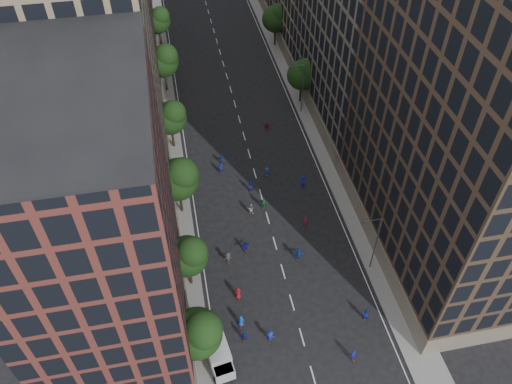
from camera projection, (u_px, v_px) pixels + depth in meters
ground at (245, 138)px, 79.44m from camera, size 240.00×240.00×0.00m
sidewalk_left at (166, 118)px, 82.95m from camera, size 4.00×105.00×0.15m
sidewalk_right at (305, 102)px, 86.23m from camera, size 4.00×105.00×0.15m
bldg_left_a at (96, 229)px, 46.11m from camera, size 14.00×22.00×30.00m
bldg_left_b at (98, 74)px, 61.35m from camera, size 14.00×26.00×34.00m
bldg_left_c at (106, 14)px, 79.43m from camera, size 14.00×20.00×28.00m
bldg_right_a at (464, 128)px, 51.97m from camera, size 14.00×30.00×36.00m
bldg_right_b at (365, 17)px, 73.15m from camera, size 14.00×28.00×33.00m
tree_left_0 at (199, 332)px, 48.63m from camera, size 5.20×5.20×8.83m
tree_left_1 at (189, 255)px, 55.86m from camera, size 4.80×4.80×8.21m
tree_left_2 at (179, 178)px, 63.61m from camera, size 5.60×5.60×9.45m
tree_left_3 at (171, 117)px, 73.72m from camera, size 5.00×5.00×8.58m
tree_left_4 at (164, 60)px, 84.62m from camera, size 5.40×5.40×9.08m
tree_left_5 at (159, 20)px, 96.02m from camera, size 4.80×4.80×8.33m
tree_right_a at (303, 73)px, 82.47m from camera, size 5.00×5.00×8.39m
tree_right_b at (277, 17)px, 96.11m from camera, size 5.20×5.20×8.83m
streetlamp_near at (375, 241)px, 57.78m from camera, size 2.64×0.22×9.06m
streetlamp_far at (302, 86)px, 80.67m from camera, size 2.64×0.22×9.06m
cargo_van at (219, 354)px, 51.86m from camera, size 3.05×5.28×2.67m
skater_0 at (241, 321)px, 55.26m from camera, size 0.92×0.72×1.66m
skater_1 at (353, 355)px, 52.40m from camera, size 0.72×0.59×1.70m
skater_2 at (365, 314)px, 55.92m from camera, size 0.90×0.77×1.62m
skater_3 at (270, 336)px, 53.97m from camera, size 1.23×0.99×1.66m
skater_4 at (245, 337)px, 53.95m from camera, size 1.01×0.65×1.60m
skater_5 at (298, 254)px, 61.78m from camera, size 1.73×0.78×1.80m
skater_6 at (238, 293)px, 57.77m from camera, size 0.91×0.63×1.77m
skater_7 at (305, 222)px, 65.74m from camera, size 0.69×0.57×1.61m
skater_8 at (251, 209)px, 67.24m from camera, size 1.00×0.88×1.73m
skater_9 at (228, 258)px, 61.38m from camera, size 1.20×0.78×1.75m
skater_10 at (264, 203)px, 67.92m from camera, size 1.19×0.86×1.87m
skater_11 at (245, 247)px, 62.82m from camera, size 1.46×0.95×1.51m
skater_12 at (303, 181)px, 71.21m from camera, size 0.86×0.64×1.60m
skater_13 at (221, 169)px, 73.01m from camera, size 0.68×0.50×1.73m
skater_14 at (250, 187)px, 70.40m from camera, size 0.84×0.67×1.64m
skater_15 at (267, 172)px, 72.58m from camera, size 1.14×0.91×1.53m
skater_16 at (222, 160)px, 74.38m from camera, size 1.10×0.73×1.74m
skater_17 at (267, 127)px, 80.25m from camera, size 1.44×0.54×1.52m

